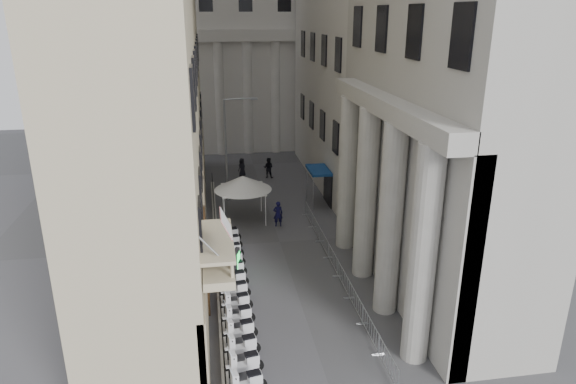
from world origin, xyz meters
name	(u,v)px	position (x,y,z in m)	size (l,w,h in m)	color
far_building	(242,11)	(0.00, 48.00, 15.00)	(22.00, 10.00, 30.00)	beige
iron_fence	(217,254)	(-4.30, 18.00, 0.00)	(0.30, 28.00, 1.40)	black
blue_awning	(318,204)	(4.15, 26.00, 0.00)	(1.60, 3.00, 3.00)	navy
scooter_2	(245,374)	(-3.44, 6.00, 0.00)	(0.56, 1.40, 1.50)	white
scooter_3	(243,356)	(-3.44, 7.26, 0.00)	(0.56, 1.40, 1.50)	white
scooter_4	(241,340)	(-3.44, 8.51, 0.00)	(0.56, 1.40, 1.50)	white
scooter_5	(239,325)	(-3.44, 9.76, 0.00)	(0.56, 1.40, 1.50)	white
scooter_6	(237,311)	(-3.44, 11.01, 0.00)	(0.56, 1.40, 1.50)	white
scooter_7	(236,299)	(-3.44, 12.26, 0.00)	(0.56, 1.40, 1.50)	white
scooter_8	(234,288)	(-3.44, 13.51, 0.00)	(0.56, 1.40, 1.50)	white
scooter_9	(233,277)	(-3.44, 14.76, 0.00)	(0.56, 1.40, 1.50)	white
scooter_10	(232,267)	(-3.44, 16.01, 0.00)	(0.56, 1.40, 1.50)	white
scooter_11	(231,258)	(-3.44, 17.26, 0.00)	(0.56, 1.40, 1.50)	white
scooter_12	(230,250)	(-3.44, 18.51, 0.00)	(0.56, 1.40, 1.50)	white
scooter_13	(229,242)	(-3.44, 19.76, 0.00)	(0.56, 1.40, 1.50)	white
barrier_0	(387,373)	(2.71, 5.10, 0.00)	(0.60, 2.40, 1.10)	#B1B4B9
barrier_1	(370,339)	(2.71, 7.60, 0.00)	(0.60, 2.40, 1.10)	#B1B4B9
barrier_2	(355,311)	(2.71, 10.10, 0.00)	(0.60, 2.40, 1.10)	#B1B4B9
barrier_3	(343,287)	(2.71, 12.60, 0.00)	(0.60, 2.40, 1.10)	#B1B4B9
barrier_4	(333,267)	(2.71, 15.10, 0.00)	(0.60, 2.40, 1.10)	#B1B4B9
barrier_5	(324,249)	(2.71, 17.60, 0.00)	(0.60, 2.40, 1.10)	#B1B4B9
barrier_6	(316,234)	(2.71, 20.10, 0.00)	(0.60, 2.40, 1.10)	#B1B4B9
barrier_7	(309,221)	(2.71, 22.60, 0.00)	(0.60, 2.40, 1.10)	#B1B4B9
security_tent	(243,183)	(-2.10, 23.63, 2.90)	(4.27, 4.27, 3.47)	white
street_lamp	(230,141)	(-2.77, 27.95, 5.07)	(2.74, 0.64, 8.47)	#93969B
info_kiosk	(237,263)	(-3.19, 14.88, 0.86)	(0.47, 0.84, 1.70)	black
pedestrian_a	(278,214)	(0.27, 21.96, 0.96)	(0.70, 0.46, 1.92)	black
pedestrian_b	(268,168)	(1.01, 33.71, 0.98)	(0.95, 0.74, 1.95)	black
pedestrian_c	(242,167)	(-1.42, 34.57, 0.88)	(0.86, 0.56, 1.76)	black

